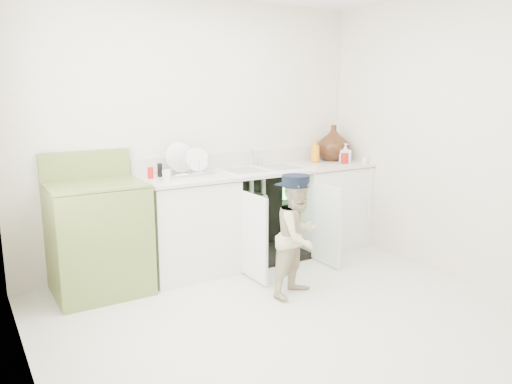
{
  "coord_description": "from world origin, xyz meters",
  "views": [
    {
      "loc": [
        -2.02,
        -2.86,
        1.65
      ],
      "look_at": [
        0.17,
        0.7,
        0.8
      ],
      "focal_mm": 35.0,
      "sensor_mm": 36.0,
      "label": 1
    }
  ],
  "objects": [
    {
      "name": "ground",
      "position": [
        0.0,
        0.0,
        0.0
      ],
      "size": [
        3.5,
        3.5,
        0.0
      ],
      "primitive_type": "plane",
      "color": "beige",
      "rests_on": "ground"
    },
    {
      "name": "room_shell",
      "position": [
        0.0,
        0.0,
        1.25
      ],
      "size": [
        6.0,
        5.5,
        1.26
      ],
      "color": "silver",
      "rests_on": "ground"
    },
    {
      "name": "counter_run",
      "position": [
        0.6,
        1.21,
        0.49
      ],
      "size": [
        2.44,
        1.02,
        1.28
      ],
      "color": "white",
      "rests_on": "ground"
    },
    {
      "name": "avocado_stove",
      "position": [
        -1.06,
        1.18,
        0.48
      ],
      "size": [
        0.74,
        0.65,
        1.16
      ],
      "color": "olive",
      "rests_on": "ground"
    },
    {
      "name": "repair_worker",
      "position": [
        0.31,
        0.27,
        0.5
      ],
      "size": [
        0.6,
        0.85,
        1.0
      ],
      "rotation": [
        0.0,
        0.0,
        0.35
      ],
      "color": "beige",
      "rests_on": "ground"
    }
  ]
}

